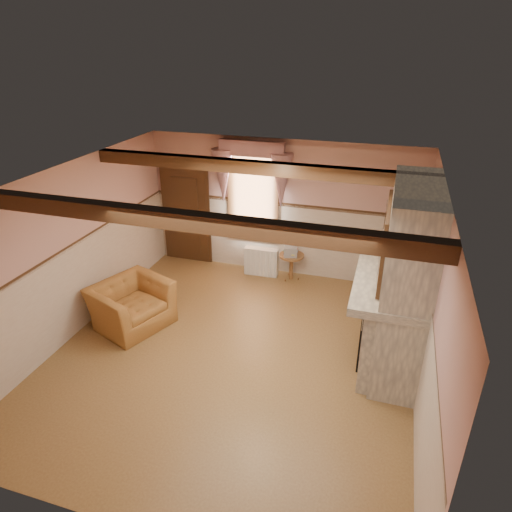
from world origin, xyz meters
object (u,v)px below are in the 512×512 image
(side_table, at_px, (291,267))
(mantel_clock, at_px, (395,252))
(oil_lamp, at_px, (395,249))
(armchair, at_px, (131,305))
(bowl, at_px, (393,275))
(radiator, at_px, (261,262))

(side_table, relative_size, mantel_clock, 2.29)
(side_table, height_order, oil_lamp, oil_lamp)
(armchair, bearing_deg, side_table, -21.06)
(armchair, xyz_separation_m, bowl, (4.18, 0.34, 1.07))
(radiator, relative_size, mantel_clock, 2.92)
(radiator, distance_m, mantel_clock, 3.20)
(radiator, height_order, oil_lamp, oil_lamp)
(radiator, bearing_deg, side_table, -1.59)
(armchair, relative_size, bowl, 3.92)
(side_table, distance_m, bowl, 3.09)
(mantel_clock, bearing_deg, side_table, 143.62)
(oil_lamp, bearing_deg, mantel_clock, -90.00)
(mantel_clock, bearing_deg, radiator, 151.01)
(armchair, relative_size, side_table, 2.18)
(side_table, height_order, mantel_clock, mantel_clock)
(radiator, distance_m, bowl, 3.52)
(armchair, bearing_deg, oil_lamp, -54.69)
(bowl, bearing_deg, oil_lamp, 90.00)
(bowl, bearing_deg, armchair, -175.33)
(bowl, bearing_deg, mantel_clock, 90.00)
(bowl, distance_m, mantel_clock, 0.66)
(oil_lamp, bearing_deg, armchair, -166.36)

